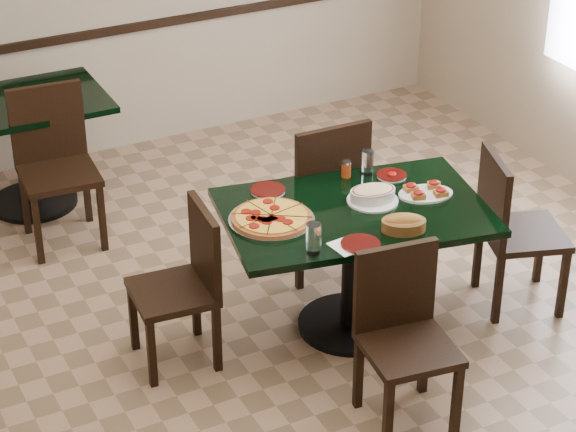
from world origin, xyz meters
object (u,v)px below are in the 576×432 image
chair_near (403,327)px  back_chair_near (54,156)px  back_table (25,133)px  lasagna_casserole (373,194)px  chair_left (187,278)px  main_table (354,239)px  chair_right (510,223)px  pepperoni_pizza (272,218)px  bruschetta_platter (426,191)px  bread_basket (404,223)px  chair_far (323,188)px

chair_near → back_chair_near: back_chair_near is taller
back_table → lasagna_casserole: (1.30, -2.18, 0.27)m
chair_left → chair_near: bearing=44.7°
main_table → chair_left: (-0.90, 0.16, -0.08)m
lasagna_casserole → chair_right: bearing=-6.3°
pepperoni_pizza → bruschetta_platter: (0.86, -0.13, 0.01)m
main_table → bread_basket: size_ratio=5.61×
main_table → chair_right: bearing=-0.9°
chair_left → back_table: bearing=-167.4°
chair_near → bruschetta_platter: bearing=58.2°
back_table → chair_right: (2.07, -2.39, 0.00)m
back_table → back_chair_near: back_chair_near is taller
pepperoni_pizza → lasagna_casserole: size_ratio=1.63×
lasagna_casserole → chair_near: bearing=-100.8°
chair_near → main_table: bearing=85.8°
chair_far → bruschetta_platter: 0.72m
chair_right → chair_left: 1.83m
chair_far → back_table: bearing=-49.9°
bread_basket → bruschetta_platter: bearing=64.5°
bruschetta_platter → back_chair_near: bearing=146.4°
chair_left → lasagna_casserole: chair_left is taller
pepperoni_pizza → lasagna_casserole: lasagna_casserole is taller
back_chair_near → lasagna_casserole: bearing=-49.2°
chair_far → back_chair_near: 1.70m
main_table → lasagna_casserole: (0.13, 0.03, 0.23)m
chair_far → chair_near: size_ratio=1.11×
back_chair_near → chair_right: bearing=-39.0°
lasagna_casserole → main_table: bearing=-158.5°
pepperoni_pizza → main_table: bearing=-10.9°
chair_right → back_table: bearing=59.3°
lasagna_casserole → bread_basket: 0.33m
back_table → pepperoni_pizza: bearing=-70.5°
main_table → chair_near: bearing=-90.9°
main_table → pepperoni_pizza: size_ratio=3.40×
main_table → bruschetta_platter: bearing=5.1°
chair_near → pepperoni_pizza: (-0.29, 0.82, 0.26)m
bread_basket → back_table: bearing=140.9°
bruschetta_platter → lasagna_casserole: bearing=-178.1°
pepperoni_pizza → chair_right: bearing=-11.5°
back_table → bruschetta_platter: (1.59, -2.25, 0.25)m
back_table → chair_left: (0.27, -2.04, -0.03)m
chair_right → lasagna_casserole: bearing=92.9°
main_table → back_chair_near: back_chair_near is taller
back_table → bruschetta_platter: 2.76m
bread_basket → pepperoni_pizza: bearing=168.5°
main_table → back_table: size_ratio=1.44×
chair_far → back_chair_near: bearing=-41.0°
pepperoni_pizza → chair_far: bearing=40.8°
back_table → back_chair_near: size_ratio=1.09×
back_chair_near → pepperoni_pizza: (0.68, -1.64, 0.22)m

